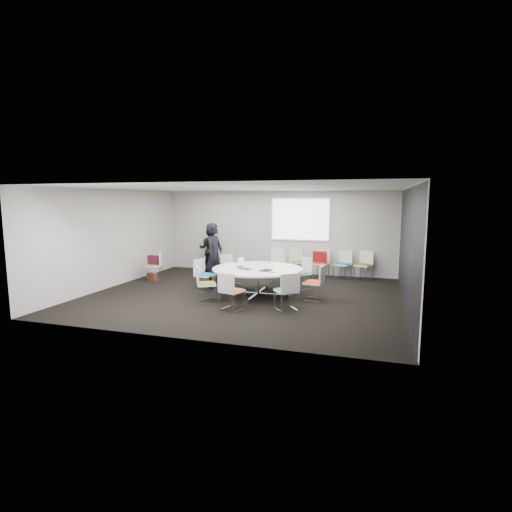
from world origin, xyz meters
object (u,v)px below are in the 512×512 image
(chair_ring_e, at_px, (205,281))
(chair_ring_a, at_px, (314,289))
(laptop, at_px, (242,267))
(chair_ring_f, at_px, (206,291))
(chair_spare_left, at_px, (155,271))
(cup, at_px, (258,264))
(person_main, at_px, (214,255))
(maroon_bag, at_px, (154,260))
(chair_back_a, at_px, (277,266))
(chair_ring_d, at_px, (231,275))
(chair_back_e, at_px, (363,271))
(conference_table, at_px, (257,275))
(chair_ring_h, at_px, (287,298))
(brown_bag, at_px, (152,277))
(chair_back_c, at_px, (321,269))
(chair_ring_c, at_px, (278,274))
(chair_back_b, at_px, (297,267))
(chair_ring_b, at_px, (301,279))
(chair_ring_g, at_px, (232,298))
(person_back, at_px, (210,249))
(chair_person_back, at_px, (212,263))
(chair_back_d, at_px, (343,269))

(chair_ring_e, bearing_deg, chair_ring_a, 101.97)
(chair_ring_a, height_order, laptop, chair_ring_a)
(chair_ring_f, relative_size, chair_spare_left, 1.00)
(chair_ring_a, height_order, cup, chair_ring_a)
(chair_ring_e, relative_size, person_main, 0.48)
(maroon_bag, bearing_deg, chair_back_a, 29.16)
(chair_ring_d, relative_size, chair_back_a, 1.00)
(chair_ring_a, height_order, chair_back_e, same)
(chair_ring_e, xyz_separation_m, person_main, (0.05, 0.56, 0.65))
(conference_table, bearing_deg, chair_ring_h, -47.95)
(chair_ring_d, height_order, cup, chair_ring_d)
(chair_ring_d, relative_size, chair_ring_e, 1.00)
(maroon_bag, height_order, brown_bag, maroon_bag)
(conference_table, distance_m, chair_spare_left, 3.93)
(chair_back_c, height_order, cup, chair_back_c)
(chair_back_c, xyz_separation_m, chair_back_e, (1.35, 0.04, 0.00))
(chair_ring_c, xyz_separation_m, chair_ring_f, (-1.14, -2.72, 0.00))
(chair_spare_left, distance_m, person_main, 2.42)
(conference_table, height_order, chair_back_e, chair_back_e)
(chair_ring_e, bearing_deg, chair_back_e, 140.56)
(chair_back_a, relative_size, chair_back_b, 1.00)
(chair_ring_b, xyz_separation_m, chair_ring_d, (-2.12, 0.00, 0.00))
(conference_table, distance_m, chair_back_a, 3.10)
(chair_back_a, distance_m, maroon_bag, 4.05)
(chair_back_b, height_order, brown_bag, chair_back_b)
(chair_back_a, height_order, chair_back_e, same)
(chair_ring_a, relative_size, chair_ring_e, 1.00)
(chair_ring_g, xyz_separation_m, person_back, (-2.48, 4.45, 0.52))
(chair_ring_a, xyz_separation_m, laptop, (-1.96, 0.09, 0.47))
(person_main, bearing_deg, chair_ring_h, -119.75)
(chair_ring_a, height_order, chair_ring_f, same)
(chair_ring_e, xyz_separation_m, laptop, (1.08, -0.03, 0.47))
(chair_ring_f, distance_m, cup, 1.70)
(chair_ring_b, xyz_separation_m, brown_bag, (-4.67, -0.21, -0.16))
(chair_ring_a, relative_size, chair_ring_d, 1.00)
(chair_back_a, bearing_deg, chair_ring_f, 67.30)
(chair_back_a, relative_size, brown_bag, 2.44)
(chair_ring_c, relative_size, person_back, 0.55)
(chair_ring_c, distance_m, brown_bag, 3.93)
(chair_ring_g, relative_size, maroon_bag, 2.20)
(chair_ring_g, bearing_deg, cup, 105.50)
(chair_ring_h, bearing_deg, conference_table, 94.69)
(chair_ring_g, relative_size, chair_person_back, 1.00)
(chair_ring_a, bearing_deg, brown_bag, 87.40)
(chair_ring_b, height_order, laptop, chair_ring_b)
(chair_ring_b, xyz_separation_m, chair_person_back, (-3.59, 1.99, 0.00))
(person_back, bearing_deg, chair_back_d, 172.47)
(chair_back_e, relative_size, chair_spare_left, 1.00)
(conference_table, bearing_deg, chair_ring_g, -95.65)
(chair_back_a, relative_size, person_main, 0.48)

